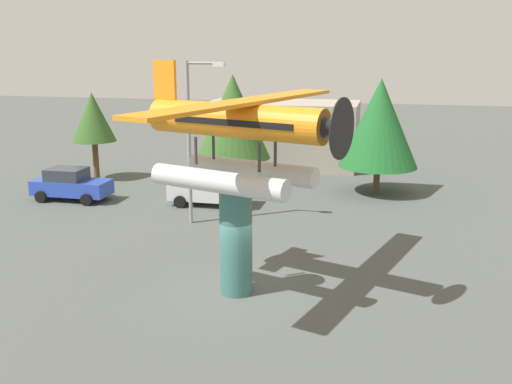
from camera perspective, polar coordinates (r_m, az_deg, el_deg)
ground_plane at (r=19.97m, az=-1.96°, el=-9.89°), size 140.00×140.00×0.00m
display_pedestal at (r=19.29m, az=-2.00°, el=-4.82°), size 1.10×1.10×3.73m
floatplane_monument at (r=18.37m, az=-1.76°, el=5.59°), size 7.20×10.24×4.00m
car_near_blue at (r=32.91m, az=-17.93°, el=0.74°), size 4.20×2.02×1.76m
car_mid_silver at (r=30.43m, az=-4.73°, el=0.33°), size 4.20×2.02×1.76m
streetlight_primary at (r=26.60m, az=-6.29°, el=6.03°), size 1.84×0.28×7.56m
storefront_building at (r=40.68m, az=2.71°, el=5.81°), size 10.35×5.30×4.45m
tree_west at (r=37.23m, az=-15.88°, el=7.12°), size 2.72×2.72×5.45m
tree_east at (r=34.33m, az=-2.31°, el=7.49°), size 4.46×4.46×6.63m
tree_center_back at (r=33.02m, az=12.16°, el=6.70°), size 4.44×4.44×6.49m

